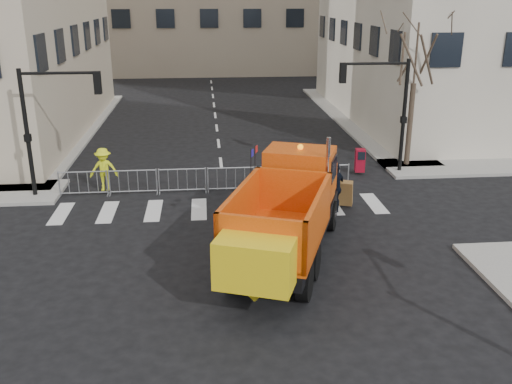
{
  "coord_description": "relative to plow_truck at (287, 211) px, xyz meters",
  "views": [
    {
      "loc": [
        -0.78,
        -15.98,
        8.21
      ],
      "look_at": [
        0.93,
        2.5,
        1.71
      ],
      "focal_mm": 40.0,
      "sensor_mm": 36.0,
      "label": 1
    }
  ],
  "objects": [
    {
      "name": "plow_truck",
      "position": [
        0.0,
        0.0,
        0.0
      ],
      "size": [
        5.84,
        10.12,
        3.81
      ],
      "rotation": [
        0.0,
        0.0,
        1.22
      ],
      "color": "black",
      "rests_on": "ground"
    },
    {
      "name": "traffic_light_left",
      "position": [
        -9.73,
        6.84,
        1.01
      ],
      "size": [
        0.18,
        0.18,
        5.4
      ],
      "primitive_type": "cylinder",
      "color": "black",
      "rests_on": "ground"
    },
    {
      "name": "cop_b",
      "position": [
        1.22,
        5.3,
        -0.88
      ],
      "size": [
        0.86,
        0.71,
        1.63
      ],
      "primitive_type": "imported",
      "rotation": [
        0.0,
        0.0,
        3.02
      ],
      "color": "black",
      "rests_on": "ground"
    },
    {
      "name": "ground",
      "position": [
        -1.73,
        -0.66,
        -1.69
      ],
      "size": [
        120.0,
        120.0,
        0.0
      ],
      "primitive_type": "plane",
      "color": "black",
      "rests_on": "ground"
    },
    {
      "name": "traffic_light_right",
      "position": [
        6.77,
        8.84,
        1.01
      ],
      "size": [
        0.18,
        0.18,
        5.4
      ],
      "primitive_type": "cylinder",
      "color": "black",
      "rests_on": "ground"
    },
    {
      "name": "crowd_barriers",
      "position": [
        -2.48,
        6.94,
        -1.14
      ],
      "size": [
        12.6,
        0.6,
        1.1
      ],
      "primitive_type": null,
      "color": "#9EA0A5",
      "rests_on": "ground"
    },
    {
      "name": "newspaper_box",
      "position": [
        4.79,
        8.78,
        -0.99
      ],
      "size": [
        0.49,
        0.45,
        1.1
      ],
      "primitive_type": "cube",
      "rotation": [
        0.0,
        0.0,
        -0.11
      ],
      "color": "maroon",
      "rests_on": "sidewalk_back"
    },
    {
      "name": "cop_c",
      "position": [
        2.49,
        3.95,
        -0.66
      ],
      "size": [
        1.21,
        1.21,
        2.06
      ],
      "primitive_type": "imported",
      "rotation": [
        0.0,
        0.0,
        3.93
      ],
      "color": "black",
      "rests_on": "ground"
    },
    {
      "name": "worker",
      "position": [
        -6.84,
        7.12,
        -0.61
      ],
      "size": [
        1.23,
        0.74,
        1.87
      ],
      "primitive_type": "imported",
      "rotation": [
        0.0,
        0.0,
        -0.04
      ],
      "color": "yellow",
      "rests_on": "sidewalk_back"
    },
    {
      "name": "street_tree",
      "position": [
        7.47,
        9.84,
        2.06
      ],
      "size": [
        3.0,
        3.0,
        7.5
      ],
      "primitive_type": null,
      "color": "#382B21",
      "rests_on": "ground"
    },
    {
      "name": "cop_a",
      "position": [
        0.92,
        5.45,
        -0.8
      ],
      "size": [
        0.66,
        0.43,
        1.79
      ],
      "primitive_type": "imported",
      "rotation": [
        0.0,
        0.0,
        3.13
      ],
      "color": "black",
      "rests_on": "ground"
    },
    {
      "name": "sidewalk_back",
      "position": [
        -1.73,
        7.84,
        -1.62
      ],
      "size": [
        64.0,
        5.0,
        0.15
      ],
      "primitive_type": "cube",
      "color": "gray",
      "rests_on": "ground"
    }
  ]
}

